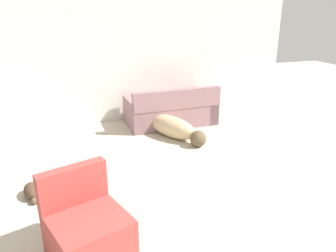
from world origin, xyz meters
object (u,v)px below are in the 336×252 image
at_px(side_chair, 87,231).
at_px(couch, 171,111).
at_px(dog, 174,128).
at_px(laptop_open, 80,193).
at_px(cat, 32,191).

bearing_deg(side_chair, couch, 40.96).
xyz_separation_m(dog, laptop_open, (-1.79, -1.58, -0.10)).
xyz_separation_m(dog, side_chair, (-1.79, -2.66, 0.10)).
bearing_deg(dog, cat, -85.77).
distance_m(couch, dog, 0.77).
relative_size(dog, side_chair, 1.80).
height_order(laptop_open, side_chair, side_chair).
height_order(cat, side_chair, side_chair).
distance_m(laptop_open, side_chair, 1.10).
bearing_deg(couch, cat, 37.35).
xyz_separation_m(couch, cat, (-2.56, -2.11, -0.18)).
relative_size(couch, side_chair, 2.08).
bearing_deg(side_chair, laptop_open, 71.28).
bearing_deg(laptop_open, dog, 14.01).
height_order(couch, dog, couch).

